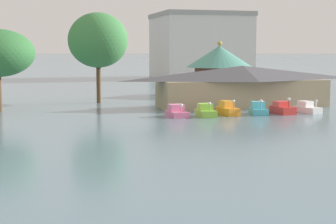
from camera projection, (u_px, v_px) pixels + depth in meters
The scene contains 10 objects.
pedal_boat_pink at pixel (177, 112), 53.19m from camera, with size 1.87×2.87×1.43m.
pedal_boat_lime at pixel (206, 111), 53.41m from camera, with size 1.63×2.76×1.56m.
pedal_boat_orange at pixel (228, 109), 54.45m from camera, with size 1.80×2.87×1.68m.
pedal_boat_cyan at pixel (258, 109), 55.06m from camera, with size 2.03×2.85×1.66m.
pedal_boat_red at pixel (283, 109), 55.52m from camera, with size 2.02×2.74×1.79m.
pedal_boat_white at pixel (307, 108), 56.77m from camera, with size 2.09×3.24×1.47m.
boathouse at pixel (242, 85), 62.38m from camera, with size 21.15×6.84×4.79m.
green_roof_pavilion at pixel (219, 67), 77.66m from camera, with size 9.75×9.75×7.93m.
shoreline_tree_mid at pixel (98, 40), 66.06m from camera, with size 7.43×7.43×11.25m.
background_building_block at pixel (200, 46), 127.23m from camera, with size 20.71×20.01×15.30m.
Camera 1 is at (-9.36, -13.11, 6.64)m, focal length 57.02 mm.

